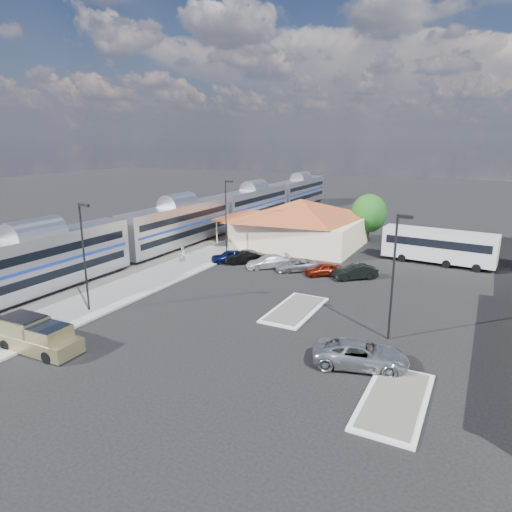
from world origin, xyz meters
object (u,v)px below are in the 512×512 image
at_px(station_depot, 300,222).
at_px(pickup_truck, 38,337).
at_px(coach_bus, 439,245).
at_px(suv, 361,354).

bearing_deg(station_depot, pickup_truck, -96.13).
xyz_separation_m(station_depot, coach_bus, (17.31, -1.25, -0.90)).
bearing_deg(coach_bus, suv, -178.22).
bearing_deg(pickup_truck, station_depot, -7.37).
height_order(suv, coach_bus, coach_bus).
bearing_deg(suv, pickup_truck, 97.08).
distance_m(station_depot, pickup_truck, 36.95).
bearing_deg(suv, station_depot, 14.39).
relative_size(pickup_truck, coach_bus, 0.51).
relative_size(pickup_truck, suv, 1.05).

